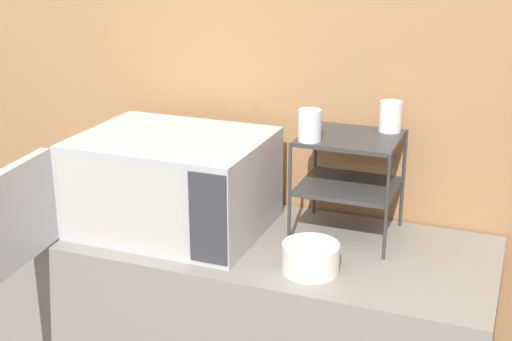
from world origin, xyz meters
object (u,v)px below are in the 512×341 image
glass_front_left (310,125)px  bowl (311,258)px  dish_rack (349,164)px  glass_back_right (390,116)px  microwave (166,184)px

glass_front_left → bowl: bearing=-69.6°
dish_rack → bowl: (-0.03, -0.26, -0.18)m
dish_rack → glass_back_right: (0.09, 0.09, 0.13)m
dish_rack → glass_front_left: size_ratio=3.43×
glass_back_right → bowl: (-0.12, -0.35, -0.31)m
microwave → glass_front_left: (0.42, 0.07, 0.21)m
dish_rack → bowl: 0.32m
microwave → bowl: size_ratio=5.57×
dish_rack → glass_back_right: glass_back_right is taller
microwave → glass_back_right: (0.61, 0.24, 0.21)m
glass_front_left → bowl: glass_front_left is taller
microwave → bowl: 0.51m
glass_back_right → bowl: size_ratio=0.58×
glass_front_left → glass_back_right: (0.19, 0.18, 0.00)m
glass_back_right → glass_front_left: bearing=-136.9°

